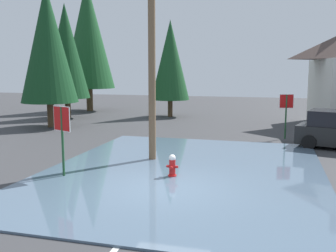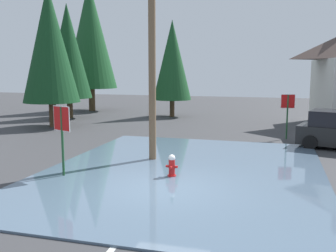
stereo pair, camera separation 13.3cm
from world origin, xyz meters
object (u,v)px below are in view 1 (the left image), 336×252
fire_hydrant (172,166)px  utility_pole (152,35)px  pine_tree_tall_left (170,60)px  pine_tree_mid_left (66,51)px  pine_tree_far_center (48,44)px  stop_sign_far (286,107)px  stop_sign_near (62,126)px  pine_tree_short_left (88,35)px

fire_hydrant → utility_pole: (-1.38, 2.20, 4.47)m
utility_pole → pine_tree_tall_left: utility_pole is taller
pine_tree_mid_left → pine_tree_far_center: 4.49m
stop_sign_far → pine_tree_far_center: (-13.97, 0.49, 3.43)m
stop_sign_near → utility_pole: utility_pole is taller
stop_sign_near → fire_hydrant: (3.50, 0.91, -1.33)m
pine_tree_far_center → pine_tree_mid_left: bearing=106.4°
pine_tree_far_center → stop_sign_far: bearing=-2.0°
pine_tree_mid_left → pine_tree_short_left: (-0.72, 4.96, 1.58)m
stop_sign_near → fire_hydrant: stop_sign_near is taller
utility_pole → pine_tree_tall_left: bearing=102.1°
stop_sign_near → fire_hydrant: 3.85m
utility_pole → pine_tree_tall_left: 14.31m
stop_sign_far → pine_tree_short_left: 19.30m
pine_tree_mid_left → pine_tree_far_center: bearing=-73.6°
pine_tree_mid_left → pine_tree_far_center: (1.27, -4.30, 0.22)m
stop_sign_near → utility_pole: 4.89m
fire_hydrant → utility_pole: 5.17m
stop_sign_near → pine_tree_mid_left: (-7.94, 14.26, 3.14)m
stop_sign_near → pine_tree_short_left: (-8.66, 19.22, 4.71)m
utility_pole → pine_tree_far_center: size_ratio=1.08×
pine_tree_tall_left → pine_tree_far_center: bearing=-129.1°
fire_hydrant → stop_sign_far: 9.45m
pine_tree_mid_left → pine_tree_short_left: bearing=98.2°
utility_pole → stop_sign_far: (5.18, 6.37, -3.21)m
stop_sign_near → pine_tree_mid_left: 16.62m
stop_sign_near → pine_tree_tall_left: size_ratio=0.33×
pine_tree_short_left → fire_hydrant: bearing=-56.4°
fire_hydrant → stop_sign_far: stop_sign_far is taller
fire_hydrant → pine_tree_short_left: pine_tree_short_left is taller
stop_sign_far → pine_tree_mid_left: pine_tree_mid_left is taller
stop_sign_near → pine_tree_far_center: (-6.67, 9.96, 3.36)m
fire_hydrant → utility_pole: bearing=122.2°
stop_sign_near → pine_tree_short_left: size_ratio=0.22×
utility_pole → stop_sign_far: bearing=50.8°
pine_tree_tall_left → pine_tree_mid_left: (-7.05, -2.82, 0.62)m
fire_hydrant → pine_tree_short_left: 22.80m
stop_sign_near → pine_tree_tall_left: 17.29m
pine_tree_short_left → stop_sign_near: bearing=-65.8°
fire_hydrant → pine_tree_far_center: size_ratio=0.09×
pine_tree_short_left → pine_tree_far_center: (1.98, -9.26, -1.35)m
pine_tree_tall_left → pine_tree_short_left: bearing=164.6°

